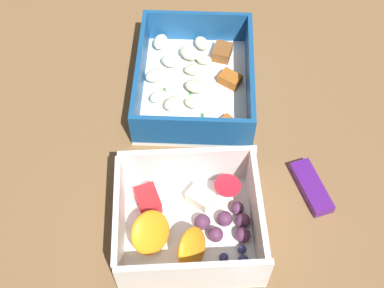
# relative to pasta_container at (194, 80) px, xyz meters

# --- Properties ---
(table_surface) EXTENTS (0.80, 0.80, 0.02)m
(table_surface) POSITION_rel_pasta_container_xyz_m (0.12, -0.01, -0.03)
(table_surface) COLOR brown
(table_surface) RESTS_ON ground
(pasta_container) EXTENTS (0.20, 0.17, 0.05)m
(pasta_container) POSITION_rel_pasta_container_xyz_m (0.00, 0.00, 0.00)
(pasta_container) COLOR white
(pasta_container) RESTS_ON table_surface
(fruit_bowl) EXTENTS (0.14, 0.15, 0.06)m
(fruit_bowl) POSITION_rel_pasta_container_xyz_m (0.21, -0.02, 0.01)
(fruit_bowl) COLOR white
(fruit_bowl) RESTS_ON table_surface
(candy_bar) EXTENTS (0.07, 0.04, 0.01)m
(candy_bar) POSITION_rel_pasta_container_xyz_m (0.16, 0.13, -0.01)
(candy_bar) COLOR #51197A
(candy_bar) RESTS_ON table_surface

